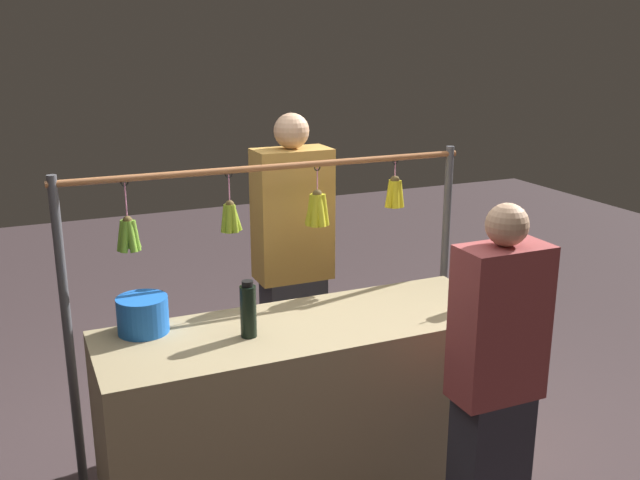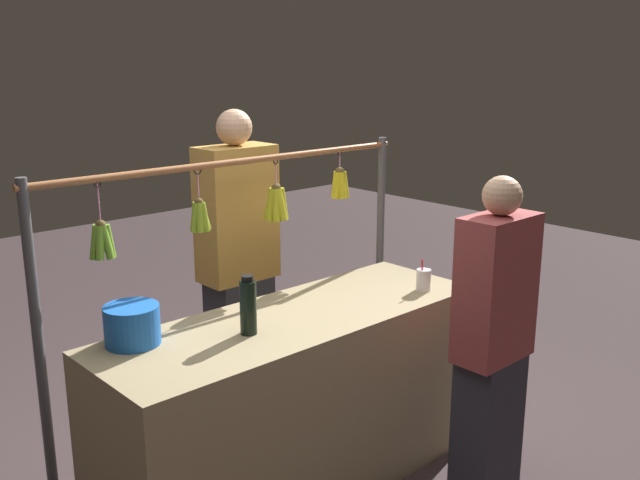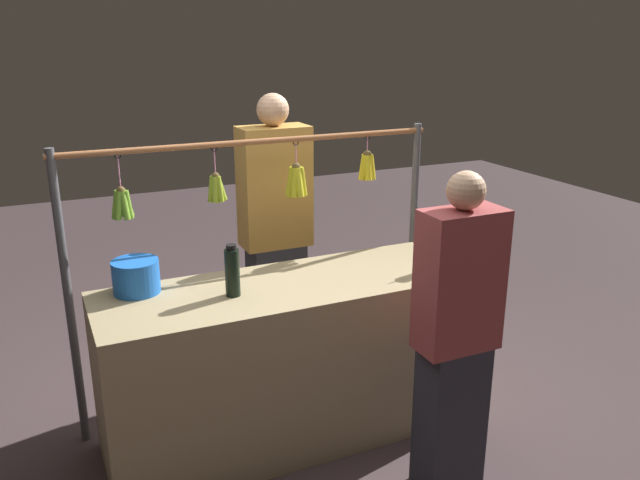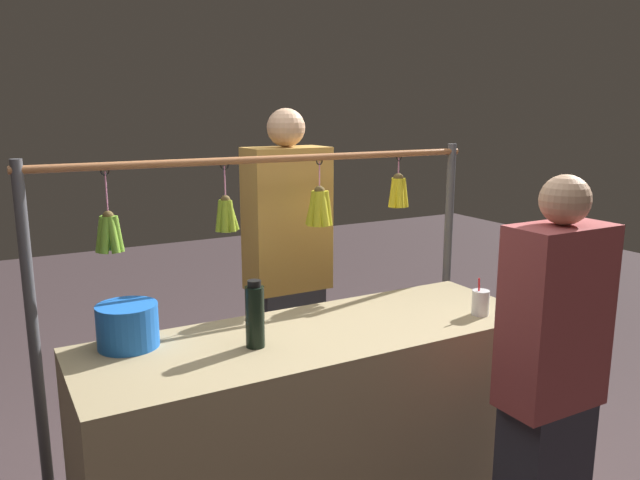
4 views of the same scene
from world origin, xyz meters
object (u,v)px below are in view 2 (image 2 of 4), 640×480
(water_bottle, at_px, (248,306))
(vendor_person, at_px, (238,272))
(customer_person, at_px, (492,351))
(blue_bucket, at_px, (132,325))
(drink_cup, at_px, (423,280))

(water_bottle, bearing_deg, vendor_person, -123.69)
(vendor_person, xyz_separation_m, customer_person, (-0.32, 1.44, -0.11))
(blue_bucket, xyz_separation_m, customer_person, (-1.26, 0.91, -0.20))
(water_bottle, height_order, blue_bucket, water_bottle)
(water_bottle, distance_m, drink_cup, 1.02)
(water_bottle, height_order, customer_person, customer_person)
(blue_bucket, relative_size, customer_person, 0.15)
(water_bottle, relative_size, vendor_person, 0.15)
(customer_person, bearing_deg, drink_cup, -107.47)
(drink_cup, bearing_deg, customer_person, 72.53)
(water_bottle, xyz_separation_m, customer_person, (-0.84, 0.67, -0.24))
(water_bottle, distance_m, vendor_person, 0.94)
(blue_bucket, relative_size, vendor_person, 0.13)
(drink_cup, bearing_deg, blue_bucket, -14.62)
(water_bottle, height_order, vendor_person, vendor_person)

